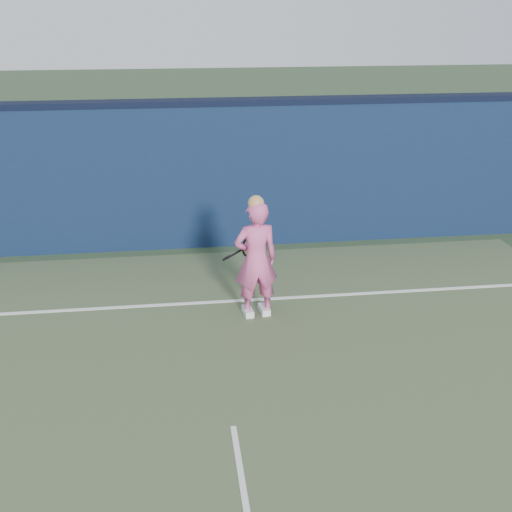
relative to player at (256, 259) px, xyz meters
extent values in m
plane|color=#31492D|center=(-0.58, -3.56, -0.84)|extent=(80.00, 80.00, 0.00)
cube|color=#0D1C3C|center=(-0.58, 2.94, 0.41)|extent=(24.00, 0.40, 2.50)
cube|color=black|center=(-0.58, 2.94, 1.71)|extent=(24.00, 0.42, 0.10)
imported|color=#DC5594|center=(0.00, 0.00, -0.01)|extent=(0.65, 0.47, 1.67)
sphere|color=tan|center=(0.00, 0.00, 0.80)|extent=(0.22, 0.22, 0.22)
cube|color=white|center=(0.12, 0.01, -0.79)|extent=(0.15, 0.29, 0.10)
cube|color=white|center=(-0.12, -0.01, -0.79)|extent=(0.15, 0.29, 0.10)
torus|color=black|center=(-0.03, 0.50, -0.01)|extent=(0.28, 0.25, 0.32)
torus|color=gold|center=(-0.03, 0.50, -0.01)|extent=(0.22, 0.20, 0.26)
cylinder|color=beige|center=(-0.03, 0.50, -0.01)|extent=(0.21, 0.19, 0.26)
cylinder|color=black|center=(-0.25, 0.41, -0.07)|extent=(0.27, 0.17, 0.11)
cylinder|color=black|center=(-0.38, 0.36, -0.11)|extent=(0.13, 0.10, 0.07)
cube|color=white|center=(-0.58, 0.44, -0.83)|extent=(11.00, 0.08, 0.01)
camera|label=1|loc=(-1.06, -8.10, 3.29)|focal=45.00mm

